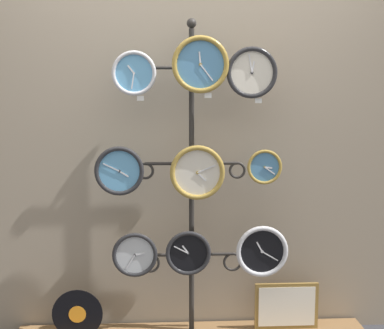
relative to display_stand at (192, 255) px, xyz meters
The scene contains 16 objects.
shop_wall 0.86m from the display_stand, 90.00° to the left, with size 4.40×0.04×2.80m.
display_stand is the anchor object (origin of this frame).
clock_top_left 1.16m from the display_stand, 166.66° to the right, with size 0.26×0.04×0.26m.
clock_top_center 1.17m from the display_stand, 66.46° to the right, with size 0.33×0.04×0.33m.
clock_top_right 1.17m from the display_stand, 14.87° to the right, with size 0.30×0.04×0.30m.
clock_middle_left 0.70m from the display_stand, 167.93° to the right, with size 0.29×0.04×0.29m.
clock_middle_center 0.54m from the display_stand, 70.33° to the right, with size 0.33×0.04×0.33m.
clock_middle_right 0.71m from the display_stand, 10.44° to the right, with size 0.21×0.04×0.21m.
clock_bottom_left 0.36m from the display_stand, 166.51° to the right, with size 0.27×0.04×0.27m.
clock_bottom_center 0.10m from the display_stand, 105.34° to the right, with size 0.28×0.04×0.28m.
clock_bottom_right 0.44m from the display_stand, 15.66° to the right, with size 0.32×0.04×0.32m.
vinyl_record 0.78m from the display_stand, behind, with size 0.31×0.01×0.31m.
picture_frame 0.69m from the display_stand, ahead, with size 0.40×0.02×0.30m.
price_tag_upper 1.02m from the display_stand, 164.88° to the right, with size 0.04×0.00×0.03m.
price_tag_mid 0.99m from the display_stand, 49.09° to the right, with size 0.04×0.00×0.03m.
price_tag_lower 1.03m from the display_stand, 13.46° to the right, with size 0.04×0.00×0.03m.
Camera 1 is at (-0.17, -2.80, 1.56)m, focal length 50.00 mm.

